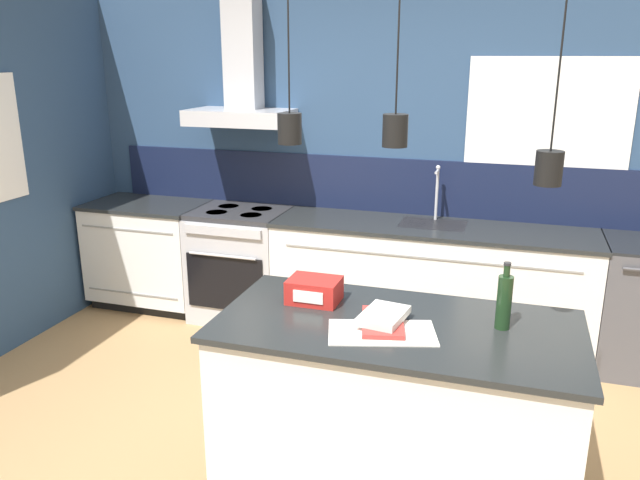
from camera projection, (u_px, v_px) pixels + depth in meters
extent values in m
plane|color=#A87F51|center=(287.00, 455.00, 3.42)|extent=(16.00, 16.00, 0.00)
cube|color=navy|center=(375.00, 162.00, 4.90)|extent=(5.60, 0.06, 2.60)
cube|color=#141C38|center=(373.00, 185.00, 4.92)|extent=(4.42, 0.02, 0.43)
cube|color=white|center=(547.00, 127.00, 4.41)|extent=(1.12, 0.01, 0.96)
cube|color=black|center=(547.00, 127.00, 4.42)|extent=(1.04, 0.01, 0.88)
cube|color=#B5B5BA|center=(240.00, 117.00, 4.87)|extent=(0.80, 0.46, 0.12)
cube|color=#B5B5BA|center=(243.00, 49.00, 4.80)|extent=(0.26, 0.20, 0.90)
cylinder|color=black|center=(288.00, 26.00, 2.71)|extent=(0.01, 0.01, 0.74)
cylinder|color=black|center=(290.00, 129.00, 2.83)|extent=(0.11, 0.11, 0.14)
sphere|color=#F9D18C|center=(290.00, 129.00, 2.83)|extent=(0.06, 0.06, 0.06)
cylinder|color=black|center=(399.00, 23.00, 2.55)|extent=(0.01, 0.01, 0.73)
cylinder|color=black|center=(395.00, 131.00, 2.68)|extent=(0.11, 0.11, 0.14)
sphere|color=#F9D18C|center=(395.00, 131.00, 2.68)|extent=(0.06, 0.06, 0.06)
cylinder|color=black|center=(563.00, 38.00, 2.37)|extent=(0.01, 0.01, 0.86)
cylinder|color=black|center=(549.00, 168.00, 2.51)|extent=(0.11, 0.11, 0.14)
sphere|color=#F9D18C|center=(549.00, 168.00, 2.51)|extent=(0.06, 0.06, 0.06)
cube|color=black|center=(156.00, 297.00, 5.52)|extent=(0.93, 0.56, 0.09)
cube|color=silver|center=(150.00, 251.00, 5.37)|extent=(0.96, 0.62, 0.79)
cube|color=gray|center=(126.00, 230.00, 5.01)|extent=(0.84, 0.01, 0.01)
cube|color=gray|center=(132.00, 293.00, 5.16)|extent=(0.84, 0.01, 0.01)
cube|color=#232626|center=(147.00, 205.00, 5.25)|extent=(0.98, 0.64, 0.03)
cube|color=black|center=(427.00, 332.00, 4.83)|extent=(2.26, 0.56, 0.09)
cube|color=silver|center=(429.00, 280.00, 4.68)|extent=(2.33, 0.62, 0.79)
cube|color=gray|center=(425.00, 258.00, 4.31)|extent=(2.05, 0.01, 0.01)
cube|color=gray|center=(421.00, 331.00, 4.47)|extent=(2.05, 0.01, 0.01)
cube|color=#232626|center=(432.00, 228.00, 4.56)|extent=(2.35, 0.64, 0.03)
cube|color=#262628|center=(433.00, 224.00, 4.60)|extent=(0.48, 0.34, 0.01)
cylinder|color=#B5B5BA|center=(437.00, 194.00, 4.66)|extent=(0.02, 0.02, 0.40)
sphere|color=#B5B5BA|center=(438.00, 167.00, 4.61)|extent=(0.03, 0.03, 0.03)
cylinder|color=#B5B5BA|center=(437.00, 172.00, 4.56)|extent=(0.02, 0.12, 0.02)
cube|color=#B5B5BA|center=(242.00, 266.00, 5.14)|extent=(0.74, 0.62, 0.87)
cube|color=black|center=(225.00, 283.00, 4.86)|extent=(0.64, 0.02, 0.44)
cylinder|color=#B5B5BA|center=(222.00, 256.00, 4.77)|extent=(0.56, 0.02, 0.02)
cube|color=#B5B5BA|center=(222.00, 231.00, 4.73)|extent=(0.64, 0.02, 0.07)
cube|color=#2D2D30|center=(239.00, 213.00, 5.01)|extent=(0.74, 0.60, 0.04)
cylinder|color=black|center=(228.00, 206.00, 5.14)|extent=(0.17, 0.17, 0.00)
cylinder|color=black|center=(262.00, 209.00, 5.06)|extent=(0.17, 0.17, 0.00)
cylinder|color=black|center=(217.00, 212.00, 4.95)|extent=(0.17, 0.17, 0.00)
cylinder|color=black|center=(251.00, 215.00, 4.86)|extent=(0.17, 0.17, 0.00)
cube|color=black|center=(391.00, 480.00, 3.15)|extent=(1.58, 0.77, 0.09)
cube|color=silver|center=(394.00, 403.00, 3.03)|extent=(1.64, 0.81, 0.79)
cube|color=#232626|center=(397.00, 326.00, 2.91)|extent=(1.69, 0.86, 0.03)
cylinder|color=#193319|center=(504.00, 303.00, 2.82)|extent=(0.07, 0.07, 0.25)
cylinder|color=#193319|center=(507.00, 271.00, 2.77)|extent=(0.03, 0.03, 0.06)
cylinder|color=#262628|center=(508.00, 264.00, 2.76)|extent=(0.03, 0.03, 0.01)
cube|color=#B2332D|center=(383.00, 323.00, 2.88)|extent=(0.26, 0.37, 0.03)
cube|color=silver|center=(384.00, 316.00, 2.87)|extent=(0.22, 0.29, 0.04)
cube|color=red|center=(314.00, 290.00, 3.15)|extent=(0.26, 0.19, 0.12)
cube|color=white|center=(308.00, 297.00, 3.05)|extent=(0.15, 0.01, 0.06)
cube|color=silver|center=(382.00, 333.00, 2.80)|extent=(0.54, 0.39, 0.01)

